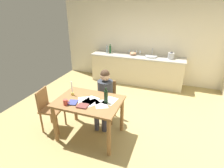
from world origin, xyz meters
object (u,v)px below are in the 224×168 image
coffee_mug (66,102)px  book_cookery (73,102)px  candlestick (72,91)px  wine_glass_back_left (133,51)px  wine_bottle_on_table (106,96)px  mixing_bowl (133,53)px  chair_at_table (107,99)px  person_seated (104,94)px  book_magazine (83,106)px  chair_side_empty (49,107)px  sink_unit (151,56)px  wine_glass_near_sink (140,51)px  wine_glass_by_kettle (136,51)px  dining_table (89,106)px  bottle_oil (107,50)px  stovetop_kettle (171,56)px  wine_glass_back_right (129,50)px  bottle_vinegar (110,49)px

coffee_mug → book_cookery: coffee_mug is taller
candlestick → wine_glass_back_left: bearing=81.2°
coffee_mug → wine_bottle_on_table: size_ratio=0.42×
mixing_bowl → chair_at_table: bearing=-90.1°
person_seated → book_magazine: bearing=-97.7°
wine_bottle_on_table → chair_side_empty: bearing=-174.2°
sink_unit → wine_glass_near_sink: 0.41m
chair_at_table → book_magazine: chair_at_table is taller
person_seated → wine_glass_by_kettle: person_seated is taller
candlestick → wine_glass_by_kettle: 3.00m
wine_bottle_on_table → wine_glass_back_left: bearing=95.0°
chair_side_empty → candlestick: size_ratio=3.16×
mixing_bowl → dining_table: bearing=-91.7°
dining_table → wine_glass_near_sink: wine_glass_near_sink is taller
chair_at_table → bottle_oil: 2.42m
dining_table → wine_glass_near_sink: (0.29, 3.03, 0.35)m
chair_side_empty → stovetop_kettle: (2.09, 2.96, 0.50)m
coffee_mug → wine_glass_back_right: (0.24, 3.30, 0.17)m
person_seated → wine_glass_near_sink: bearing=85.7°
bottle_oil → chair_side_empty: bearing=-91.7°
bottle_oil → mixing_bowl: size_ratio=1.25×
chair_side_empty → bottle_vinegar: bearing=86.4°
wine_glass_back_left → chair_side_empty: bearing=-106.5°
coffee_mug → book_cookery: size_ratio=0.65×
sink_unit → wine_glass_back_right: bearing=168.6°
wine_bottle_on_table → bottle_oil: (-1.10, 2.82, 0.11)m
wine_glass_near_sink → wine_glass_back_left: 0.22m
coffee_mug → book_cookery: bearing=50.3°
chair_side_empty → wine_glass_back_left: size_ratio=5.73×
mixing_bowl → wine_glass_back_left: size_ratio=1.39×
stovetop_kettle → wine_glass_by_kettle: 1.07m
bottle_oil → coffee_mug: bearing=-81.5°
stovetop_kettle → wine_glass_near_sink: (-0.94, 0.15, 0.01)m
person_seated → wine_glass_by_kettle: 2.53m
candlestick → wine_glass_near_sink: candlestick is taller
chair_at_table → wine_glass_near_sink: bearing=85.1°
sink_unit → wine_glass_back_right: sink_unit is taller
book_cookery → chair_at_table: bearing=57.4°
mixing_bowl → stovetop_kettle: 1.15m
dining_table → person_seated: size_ratio=1.00×
dining_table → wine_glass_back_left: (0.07, 3.03, 0.35)m
wine_bottle_on_table → bottle_vinegar: bottle_vinegar is taller
bottle_oil → wine_glass_back_left: (0.83, 0.16, -0.00)m
book_magazine → wine_glass_back_left: 3.26m
bottle_vinegar → stovetop_kettle: (1.90, -0.01, -0.03)m
wine_glass_near_sink → bottle_oil: bearing=-171.3°
chair_at_table → sink_unit: (0.57, 2.22, 0.42)m
person_seated → candlestick: (-0.49, -0.43, 0.18)m
book_magazine → chair_side_empty: bearing=165.9°
chair_side_empty → wine_bottle_on_table: (1.18, 0.12, 0.41)m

